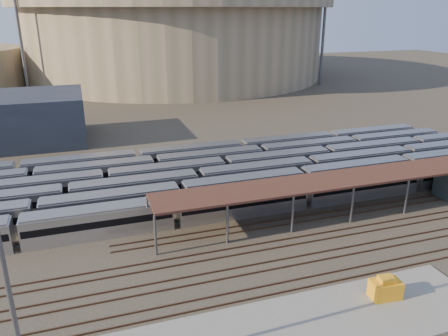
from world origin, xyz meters
TOP-DOWN VIEW (x-y plane):
  - ground at (0.00, 0.00)m, footprint 420.00×420.00m
  - subway_trains at (-1.51, 18.50)m, footprint 124.89×23.90m
  - inspection_shed at (22.00, 4.00)m, footprint 60.30×6.00m
  - empty_tracks at (0.00, -5.00)m, footprint 170.00×9.62m
  - stadium at (25.00, 140.00)m, footprint 124.00×124.00m
  - floodlight_0 at (-30.00, 110.00)m, footprint 4.00×1.00m
  - floodlight_2 at (70.00, 100.00)m, footprint 4.00×1.00m
  - floodlight_3 at (-10.00, 160.00)m, footprint 4.00×1.00m
  - yard_light_pole at (-20.19, -15.11)m, footprint 0.80×0.36m
  - yellow_equipment at (11.60, -13.69)m, footprint 3.03×2.07m

SIDE VIEW (x-z plane):
  - ground at x=0.00m, z-range 0.00..0.00m
  - empty_tracks at x=0.00m, z-range 0.00..0.18m
  - yellow_equipment at x=11.60m, z-range 0.20..1.99m
  - subway_trains at x=-1.51m, z-range 0.00..3.60m
  - inspection_shed at x=22.00m, z-range 2.33..7.63m
  - yard_light_pole at x=-20.19m, z-range 0.28..20.57m
  - stadium at x=25.00m, z-range 0.22..32.72m
  - floodlight_0 at x=-30.00m, z-range 1.45..39.85m
  - floodlight_2 at x=70.00m, z-range 1.45..39.85m
  - floodlight_3 at x=-10.00m, z-range 1.45..39.85m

